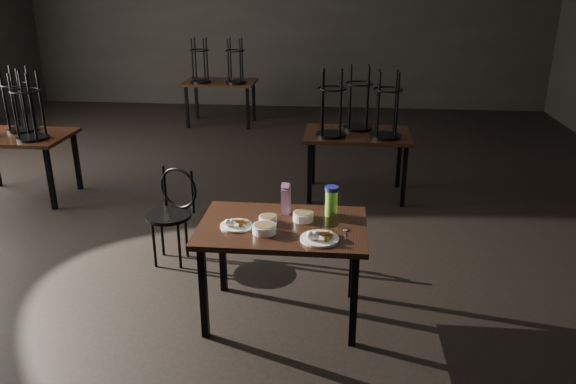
# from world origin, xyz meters

# --- Properties ---
(main_table) EXTENTS (1.20, 0.80, 0.75)m
(main_table) POSITION_xyz_m (0.75, -1.42, 0.67)
(main_table) COLOR black
(main_table) RESTS_ON ground
(plate_left) EXTENTS (0.23, 0.23, 0.07)m
(plate_left) POSITION_xyz_m (0.42, -1.48, 0.77)
(plate_left) COLOR white
(plate_left) RESTS_ON main_table
(plate_right) EXTENTS (0.26, 0.26, 0.09)m
(plate_right) POSITION_xyz_m (1.02, -1.64, 0.77)
(plate_right) COLOR white
(plate_right) RESTS_ON main_table
(bowl_near) EXTENTS (0.13, 0.13, 0.05)m
(bowl_near) POSITION_xyz_m (0.64, -1.39, 0.78)
(bowl_near) COLOR white
(bowl_near) RESTS_ON main_table
(bowl_far) EXTENTS (0.15, 0.15, 0.06)m
(bowl_far) POSITION_xyz_m (0.89, -1.32, 0.78)
(bowl_far) COLOR white
(bowl_far) RESTS_ON main_table
(bowl_big) EXTENTS (0.17, 0.17, 0.06)m
(bowl_big) POSITION_xyz_m (0.64, -1.56, 0.78)
(bowl_big) COLOR white
(bowl_big) RESTS_ON main_table
(juice_carton) EXTENTS (0.07, 0.07, 0.24)m
(juice_carton) POSITION_xyz_m (0.75, -1.21, 0.86)
(juice_carton) COLOR #801770
(juice_carton) RESTS_ON main_table
(water_bottle) EXTENTS (0.11, 0.11, 0.23)m
(water_bottle) POSITION_xyz_m (1.09, -1.21, 0.87)
(water_bottle) COLOR #7DD83F
(water_bottle) RESTS_ON main_table
(spoon) EXTENTS (0.04, 0.18, 0.01)m
(spoon) POSITION_xyz_m (1.19, -1.48, 0.75)
(spoon) COLOR silver
(spoon) RESTS_ON main_table
(bentwood_chair) EXTENTS (0.44, 0.44, 0.84)m
(bentwood_chair) POSITION_xyz_m (-0.32, -0.60, 0.50)
(bentwood_chair) COLOR black
(bentwood_chair) RESTS_ON ground
(bg_table_left) EXTENTS (1.20, 0.80, 1.48)m
(bg_table_left) POSITION_xyz_m (-2.52, 0.72, 0.78)
(bg_table_left) COLOR black
(bg_table_left) RESTS_ON ground
(bg_table_right) EXTENTS (1.20, 0.80, 1.48)m
(bg_table_right) POSITION_xyz_m (1.32, 1.18, 0.78)
(bg_table_right) COLOR black
(bg_table_right) RESTS_ON ground
(bg_table_far) EXTENTS (1.20, 0.80, 1.48)m
(bg_table_far) POSITION_xyz_m (-0.96, 4.38, 0.75)
(bg_table_far) COLOR black
(bg_table_far) RESTS_ON ground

